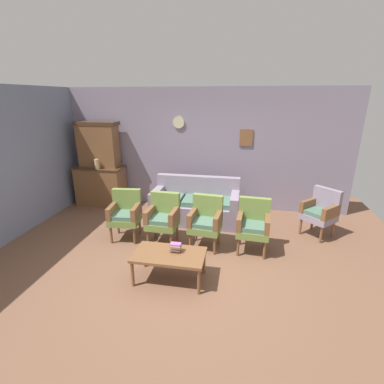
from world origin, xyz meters
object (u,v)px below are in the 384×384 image
at_px(armchair_near_couch_end, 125,212).
at_px(armchair_by_doorway, 163,216).
at_px(armchair_near_cabinet, 206,220).
at_px(coffee_table, 169,256).
at_px(vase_on_cabinet, 97,164).
at_px(book_stack_on_table, 176,247).
at_px(wingback_chair_by_fireplace, 321,210).
at_px(side_cabinet, 101,186).
at_px(floral_couch, 196,206).
at_px(armchair_row_middle, 253,223).

height_order(armchair_near_couch_end, armchair_by_doorway, same).
height_order(armchair_near_cabinet, coffee_table, armchair_near_cabinet).
height_order(vase_on_cabinet, armchair_near_cabinet, vase_on_cabinet).
height_order(armchair_by_doorway, book_stack_on_table, armchair_by_doorway).
distance_m(wingback_chair_by_fireplace, book_stack_on_table, 2.92).
distance_m(side_cabinet, book_stack_on_table, 3.53).
bearing_deg(armchair_near_cabinet, floral_couch, 108.85).
xyz_separation_m(vase_on_cabinet, armchair_near_cabinet, (2.69, -1.37, -0.54)).
bearing_deg(side_cabinet, armchair_near_couch_end, -49.93).
relative_size(side_cabinet, wingback_chair_by_fireplace, 1.28).
distance_m(side_cabinet, vase_on_cabinet, 0.61).
bearing_deg(armchair_near_couch_end, wingback_chair_by_fireplace, 12.02).
bearing_deg(armchair_row_middle, side_cabinet, 156.29).
distance_m(side_cabinet, armchair_near_couch_end, 1.98).
xyz_separation_m(armchair_row_middle, coffee_table, (-1.17, -1.04, -0.12)).
xyz_separation_m(armchair_by_doorway, book_stack_on_table, (0.47, -0.97, -0.01)).
height_order(armchair_by_doorway, wingback_chair_by_fireplace, same).
distance_m(armchair_by_doorway, armchair_near_cabinet, 0.76).
distance_m(armchair_near_couch_end, coffee_table, 1.56).
bearing_deg(armchair_row_middle, armchair_by_doorway, 179.86).
bearing_deg(coffee_table, floral_couch, 89.58).
relative_size(side_cabinet, floral_couch, 0.65).
distance_m(side_cabinet, floral_couch, 2.46).
xyz_separation_m(vase_on_cabinet, coffee_table, (2.32, -2.41, -0.67)).
bearing_deg(book_stack_on_table, armchair_by_doorway, 115.69).
height_order(vase_on_cabinet, book_stack_on_table, vase_on_cabinet).
bearing_deg(armchair_near_couch_end, armchair_row_middle, -1.17).
height_order(side_cabinet, vase_on_cabinet, vase_on_cabinet).
distance_m(armchair_near_cabinet, coffee_table, 1.11).
distance_m(floral_couch, armchair_row_middle, 1.56).
bearing_deg(armchair_near_couch_end, coffee_table, -44.40).
relative_size(vase_on_cabinet, coffee_table, 0.23).
bearing_deg(vase_on_cabinet, wingback_chair_by_fireplace, -6.93).
bearing_deg(coffee_table, armchair_row_middle, 41.79).
xyz_separation_m(armchair_near_couch_end, coffee_table, (1.11, -1.09, -0.12)).
distance_m(armchair_near_cabinet, book_stack_on_table, 1.01).
xyz_separation_m(vase_on_cabinet, armchair_near_couch_end, (1.21, -1.32, -0.54)).
bearing_deg(floral_couch, vase_on_cabinet, 171.91).
bearing_deg(coffee_table, side_cabinet, 132.51).
relative_size(vase_on_cabinet, armchair_near_couch_end, 0.25).
relative_size(armchair_near_couch_end, armchair_near_cabinet, 1.00).
xyz_separation_m(side_cabinet, floral_couch, (2.40, -0.52, -0.14)).
bearing_deg(armchair_near_cabinet, armchair_near_couch_end, 178.23).
distance_m(armchair_near_couch_end, wingback_chair_by_fireplace, 3.59).
bearing_deg(armchair_row_middle, armchair_near_couch_end, 178.83).
distance_m(vase_on_cabinet, floral_couch, 2.47).
relative_size(armchair_near_cabinet, book_stack_on_table, 5.98).
bearing_deg(wingback_chair_by_fireplace, armchair_by_doorway, -164.17).
relative_size(armchair_near_cabinet, wingback_chair_by_fireplace, 1.00).
xyz_separation_m(floral_couch, armchair_row_middle, (1.15, -1.04, 0.17)).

